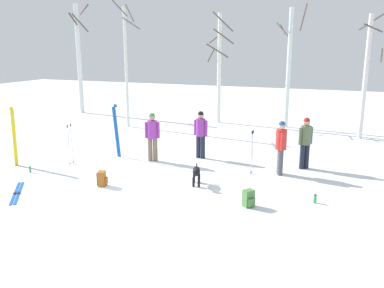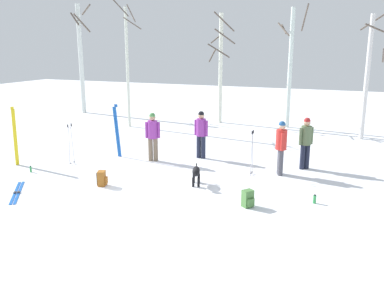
% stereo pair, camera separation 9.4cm
% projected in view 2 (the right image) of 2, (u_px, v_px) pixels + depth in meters
% --- Properties ---
extents(ground_plane, '(60.00, 60.00, 0.00)m').
position_uv_depth(ground_plane, '(145.00, 194.00, 11.11)').
color(ground_plane, white).
extents(person_0, '(0.41, 0.38, 1.72)m').
position_uv_depth(person_0, '(306.00, 140.00, 13.21)').
color(person_0, '#1E2338').
rests_on(person_0, ground_plane).
extents(person_1, '(0.52, 0.34, 1.72)m').
position_uv_depth(person_1, '(201.00, 131.00, 14.49)').
color(person_1, '#1E2338').
rests_on(person_1, ground_plane).
extents(person_2, '(0.49, 0.34, 1.72)m').
position_uv_depth(person_2, '(153.00, 134.00, 14.13)').
color(person_2, '#72604C').
rests_on(person_2, ground_plane).
extents(person_3, '(0.34, 0.50, 1.72)m').
position_uv_depth(person_3, '(281.00, 144.00, 12.61)').
color(person_3, '#4C4C56').
rests_on(person_3, ground_plane).
extents(dog, '(0.41, 0.86, 0.57)m').
position_uv_depth(dog, '(196.00, 172.00, 11.76)').
color(dog, black).
rests_on(dog, ground_plane).
extents(ski_pair_planted_0, '(0.26, 0.08, 1.94)m').
position_uv_depth(ski_pair_planted_0, '(117.00, 131.00, 14.69)').
color(ski_pair_planted_0, blue).
rests_on(ski_pair_planted_0, ground_plane).
extents(ski_pair_planted_1, '(0.04, 0.17, 2.01)m').
position_uv_depth(ski_pair_planted_1, '(15.00, 136.00, 13.63)').
color(ski_pair_planted_1, yellow).
rests_on(ski_pair_planted_1, ground_plane).
extents(ski_pair_lying_0, '(1.25, 1.56, 0.05)m').
position_uv_depth(ski_pair_lying_0, '(17.00, 192.00, 11.24)').
color(ski_pair_lying_0, blue).
rests_on(ski_pair_lying_0, ground_plane).
extents(ski_poles_0, '(0.07, 0.28, 1.42)m').
position_uv_depth(ski_poles_0, '(71.00, 143.00, 13.72)').
color(ski_poles_0, '#B2B2BC').
rests_on(ski_poles_0, ground_plane).
extents(ski_poles_1, '(0.07, 0.25, 1.43)m').
position_uv_depth(ski_poles_1, '(252.00, 152.00, 12.62)').
color(ski_poles_1, '#B2B2BC').
rests_on(ski_poles_1, ground_plane).
extents(backpack_0, '(0.34, 0.31, 0.44)m').
position_uv_depth(backpack_0, '(102.00, 179.00, 11.76)').
color(backpack_0, '#99591E').
rests_on(backpack_0, ground_plane).
extents(backpack_1, '(0.34, 0.34, 0.44)m').
position_uv_depth(backpack_1, '(248.00, 199.00, 10.22)').
color(backpack_1, '#4C7F3F').
rests_on(backpack_1, ground_plane).
extents(water_bottle_0, '(0.06, 0.06, 0.21)m').
position_uv_depth(water_bottle_0, '(31.00, 169.00, 13.04)').
color(water_bottle_0, green).
rests_on(water_bottle_0, ground_plane).
extents(water_bottle_1, '(0.08, 0.08, 0.24)m').
position_uv_depth(water_bottle_1, '(315.00, 199.00, 10.47)').
color(water_bottle_1, green).
rests_on(water_bottle_1, ground_plane).
extents(birch_tree_0, '(1.09, 1.44, 6.31)m').
position_uv_depth(birch_tree_0, '(81.00, 57.00, 23.91)').
color(birch_tree_0, silver).
rests_on(birch_tree_0, ground_plane).
extents(birch_tree_1, '(1.25, 1.00, 6.25)m').
position_uv_depth(birch_tree_1, '(127.00, 65.00, 19.69)').
color(birch_tree_1, silver).
rests_on(birch_tree_1, ground_plane).
extents(birch_tree_2, '(1.35, 1.35, 5.59)m').
position_uv_depth(birch_tree_2, '(220.00, 66.00, 20.80)').
color(birch_tree_2, silver).
rests_on(birch_tree_2, ground_plane).
extents(birch_tree_3, '(1.47, 1.46, 5.84)m').
position_uv_depth(birch_tree_3, '(290.00, 66.00, 19.57)').
color(birch_tree_3, silver).
rests_on(birch_tree_3, ground_plane).
extents(birch_tree_4, '(1.13, 1.25, 5.39)m').
position_uv_depth(birch_tree_4, '(368.00, 75.00, 17.09)').
color(birch_tree_4, silver).
rests_on(birch_tree_4, ground_plane).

